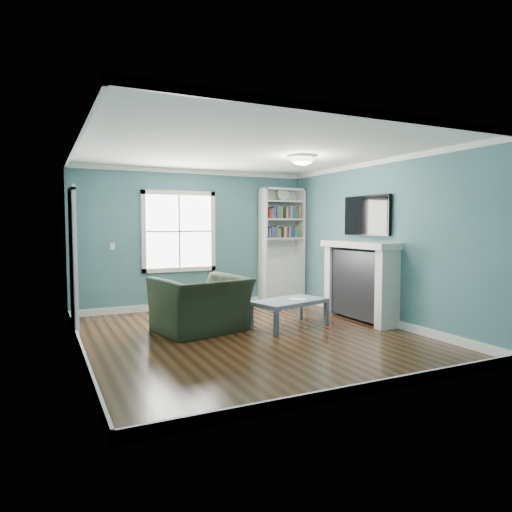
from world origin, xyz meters
name	(u,v)px	position (x,y,z in m)	size (l,w,h in m)	color
floor	(250,336)	(0.00, 0.00, 0.00)	(5.00, 5.00, 0.00)	black
room_walls	(250,224)	(0.00, 0.00, 1.58)	(5.00, 5.00, 5.00)	#39646B
trim	(250,249)	(0.00, 0.00, 1.24)	(4.50, 5.00, 2.60)	white
window	(179,231)	(-0.30, 2.49, 1.45)	(1.40, 0.06, 1.50)	white
bookshelf	(282,257)	(1.77, 2.30, 0.92)	(0.90, 0.35, 2.31)	silver
fireplace	(360,282)	(2.08, 0.20, 0.64)	(0.44, 1.58, 1.30)	black
tv	(367,216)	(2.20, 0.20, 1.72)	(0.06, 1.10, 0.65)	black
door	(73,259)	(-2.22, 1.40, 1.07)	(0.12, 0.98, 2.17)	silver
ceiling_fixture	(302,159)	(0.90, 0.10, 2.55)	(0.38, 0.38, 0.15)	white
light_switch	(112,246)	(-1.50, 2.48, 1.20)	(0.08, 0.01, 0.12)	white
recliner	(201,295)	(-0.54, 0.56, 0.54)	(1.24, 0.81, 1.08)	black
coffee_table	(289,303)	(0.80, 0.29, 0.36)	(1.28, 0.91, 0.42)	#525A62
paper_sheet	(298,299)	(0.95, 0.29, 0.42)	(0.20, 0.25, 0.00)	white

